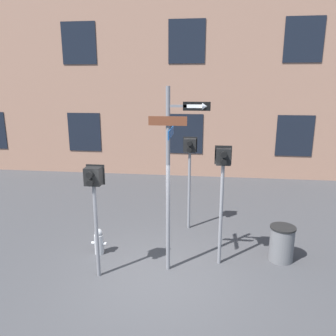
# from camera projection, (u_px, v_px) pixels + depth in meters

# --- Properties ---
(ground_plane) EXTENTS (60.00, 60.00, 0.00)m
(ground_plane) POSITION_uv_depth(u_px,v_px,m) (157.00, 278.00, 7.28)
(ground_plane) COLOR #38383A
(building_facade) EXTENTS (24.00, 0.64, 11.91)m
(building_facade) POSITION_uv_depth(u_px,v_px,m) (187.00, 42.00, 14.24)
(building_facade) COLOR #936B56
(building_facade) RESTS_ON ground_plane
(street_sign_pole) EXTENTS (1.27, 0.90, 4.14)m
(street_sign_pole) POSITION_uv_depth(u_px,v_px,m) (171.00, 167.00, 7.01)
(street_sign_pole) COLOR slate
(street_sign_pole) RESTS_ON ground_plane
(pedestrian_signal_left) EXTENTS (0.40, 0.40, 2.54)m
(pedestrian_signal_left) POSITION_uv_depth(u_px,v_px,m) (94.00, 191.00, 6.87)
(pedestrian_signal_left) COLOR slate
(pedestrian_signal_left) RESTS_ON ground_plane
(pedestrian_signal_right) EXTENTS (0.38, 0.40, 2.85)m
(pedestrian_signal_right) POSITION_uv_depth(u_px,v_px,m) (223.00, 174.00, 7.33)
(pedestrian_signal_right) COLOR slate
(pedestrian_signal_right) RESTS_ON ground_plane
(pedestrian_signal_across) EXTENTS (0.40, 0.40, 2.73)m
(pedestrian_signal_across) POSITION_uv_depth(u_px,v_px,m) (190.00, 158.00, 9.28)
(pedestrian_signal_across) COLOR slate
(pedestrian_signal_across) RESTS_ON ground_plane
(fire_hydrant) EXTENTS (0.39, 0.23, 0.67)m
(fire_hydrant) POSITION_uv_depth(u_px,v_px,m) (99.00, 242.00, 8.25)
(fire_hydrant) COLOR #A5A5A8
(fire_hydrant) RESTS_ON ground_plane
(trash_bin) EXTENTS (0.61, 0.61, 0.88)m
(trash_bin) POSITION_uv_depth(u_px,v_px,m) (282.00, 243.00, 7.92)
(trash_bin) COLOR #59595B
(trash_bin) RESTS_ON ground_plane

